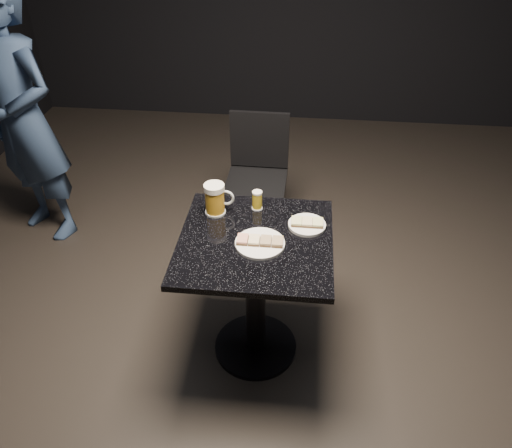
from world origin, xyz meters
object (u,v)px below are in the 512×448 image
object	(u,v)px
patron	(24,119)
beer_tumbler	(257,200)
beer_mug	(215,199)
chair	(257,171)
plate_large	(260,243)
plate_small	(307,225)
table	(256,278)

from	to	relation	value
patron	beer_tumbler	xyz separation A→B (m)	(1.54, -0.71, -0.03)
beer_mug	chair	world-z (taller)	beer_mug
plate_large	patron	bearing A→B (deg)	148.00
chair	plate_large	bearing A→B (deg)	-83.56
plate_small	table	bearing A→B (deg)	-151.95
chair	patron	bearing A→B (deg)	-176.85
beer_mug	beer_tumbler	size ratio (longest dim) A/B	1.61
chair	plate_small	bearing A→B (deg)	-70.20
plate_large	plate_small	xyz separation A→B (m)	(0.21, 0.16, 0.00)
plate_small	table	world-z (taller)	plate_small
plate_large	plate_small	distance (m)	0.26
plate_small	patron	bearing A→B (deg)	155.18
table	chair	size ratio (longest dim) A/B	0.87
beer_tumbler	plate_small	bearing A→B (deg)	-26.20
plate_small	plate_large	bearing A→B (deg)	-141.92
beer_mug	beer_tumbler	world-z (taller)	beer_mug
patron	chair	bearing A→B (deg)	27.87
chair	beer_tumbler	bearing A→B (deg)	-84.26
beer_mug	chair	bearing A→B (deg)	82.08
plate_large	beer_tumbler	distance (m)	0.29
table	chair	world-z (taller)	chair
plate_small	beer_tumbler	bearing A→B (deg)	153.80
plate_small	chair	size ratio (longest dim) A/B	0.21
beer_mug	beer_tumbler	xyz separation A→B (m)	(0.20, 0.06, -0.03)
plate_small	beer_tumbler	xyz separation A→B (m)	(-0.25, 0.12, 0.04)
beer_mug	beer_tumbler	distance (m)	0.21
plate_small	chair	distance (m)	1.00
patron	chair	xyz separation A→B (m)	(1.46, 0.08, -0.33)
patron	table	world-z (taller)	patron
plate_large	patron	distance (m)	1.87
plate_large	patron	size ratio (longest dim) A/B	0.14
plate_large	table	bearing A→B (deg)	121.70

